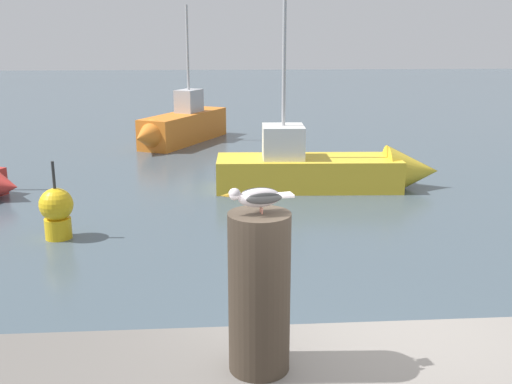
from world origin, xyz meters
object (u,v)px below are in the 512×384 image
Objects in this scene: seagull at (258,197)px; channel_buoy at (57,211)px; boat_yellow at (333,169)px; mooring_post at (259,293)px; boat_orange at (180,127)px.

channel_buoy is (-2.87, 6.70, -2.00)m from seagull.
mooring_post is at bearing -103.89° from boat_yellow.
mooring_post is at bearing -66.74° from channel_buoy.
mooring_post is at bearing 10.42° from seagull.
boat_yellow is 6.11m from channel_buoy.
boat_orange is 3.50× the size of channel_buoy.
seagull is 0.30× the size of channel_buoy.
boat_orange reaches higher than seagull.
seagull is 0.08× the size of boat_orange.
channel_buoy is (-2.88, 6.70, -1.46)m from mooring_post.
seagull is at bearing -85.23° from boat_orange.
mooring_post is 0.54m from seagull.
seagull is 15.97m from boat_orange.
boat_yellow is 3.77× the size of channel_buoy.
channel_buoy is at bearing -99.71° from boat_orange.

